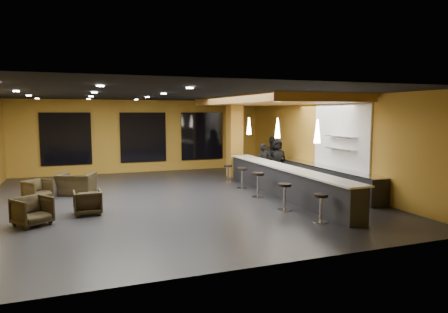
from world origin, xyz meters
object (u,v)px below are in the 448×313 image
object	(u,v)px
pendant_1	(278,128)
staff_a	(264,163)
prep_counter	(324,179)
bar_stool_1	(285,193)
pendant_0	(317,131)
bar_stool_2	(258,182)
bar_stool_4	(228,171)
bar_counter	(284,182)
armchair_c	(38,190)
armchair_b	(88,202)
bar_stool_0	(321,204)
staff_c	(277,160)
staff_b	(274,158)
armchair_d	(76,184)
bar_stool_3	(242,175)
pendant_2	(249,126)
armchair_a	(32,211)
column	(235,138)

from	to	relation	value
pendant_1	staff_a	world-z (taller)	pendant_1
prep_counter	staff_a	size ratio (longest dim) A/B	3.68
bar_stool_1	pendant_0	bearing A→B (deg)	-11.94
bar_stool_2	bar_stool_4	xyz separation A→B (m)	(0.13, 3.22, -0.10)
bar_counter	pendant_1	size ratio (longest dim) A/B	11.43
armchair_c	armchair_b	bearing A→B (deg)	-99.13
staff_a	bar_stool_2	distance (m)	3.03
armchair_b	bar_stool_0	size ratio (longest dim) A/B	1.01
bar_counter	staff_c	bearing A→B (deg)	66.09
bar_stool_4	bar_stool_0	bearing A→B (deg)	-88.94
staff_b	bar_stool_0	distance (m)	6.93
armchair_d	bar_stool_1	world-z (taller)	bar_stool_1
staff_a	bar_stool_4	size ratio (longest dim) A/B	2.28
staff_b	bar_stool_3	bearing A→B (deg)	-144.06
bar_stool_0	armchair_c	bearing A→B (deg)	142.68
staff_b	bar_stool_3	world-z (taller)	staff_b
bar_stool_1	armchair_c	bearing A→B (deg)	149.81
staff_c	bar_stool_1	xyz separation A→B (m)	(-2.35, -4.97, -0.36)
bar_stool_0	staff_b	bearing A→B (deg)	73.02
pendant_2	armchair_a	world-z (taller)	pendant_2
pendant_0	pendant_1	distance (m)	2.50
staff_b	armchair_c	world-z (taller)	staff_b
pendant_1	pendant_2	bearing A→B (deg)	90.00
armchair_b	bar_stool_1	xyz separation A→B (m)	(5.50, -1.54, 0.17)
armchair_a	bar_stool_0	world-z (taller)	bar_stool_0
armchair_c	bar_stool_3	bearing A→B (deg)	-43.77
pendant_2	armchair_b	world-z (taller)	pendant_2
staff_a	bar_stool_2	size ratio (longest dim) A/B	1.88
pendant_2	bar_stool_3	distance (m)	2.34
bar_stool_2	bar_stool_3	size ratio (longest dim) A/B	1.08
armchair_d	bar_stool_3	world-z (taller)	bar_stool_3
bar_stool_1	staff_c	bearing A→B (deg)	64.67
pendant_0	armchair_c	xyz separation A→B (m)	(-7.96, 4.28, -2.01)
column	bar_stool_0	distance (m)	8.00
prep_counter	staff_b	bearing A→B (deg)	103.05
armchair_b	bar_stool_3	world-z (taller)	bar_stool_3
bar_counter	staff_c	xyz separation A→B (m)	(1.41, 3.17, 0.38)
pendant_2	armchair_d	bearing A→B (deg)	-178.31
bar_counter	bar_stool_2	xyz separation A→B (m)	(-0.93, 0.10, 0.06)
staff_a	staff_b	bearing A→B (deg)	31.83
column	bar_stool_0	size ratio (longest dim) A/B	4.60
armchair_a	bar_stool_3	size ratio (longest dim) A/B	1.02
staff_c	bar_stool_0	world-z (taller)	staff_c
pendant_1	bar_stool_1	bearing A→B (deg)	-112.39
armchair_d	bar_stool_2	bearing A→B (deg)	175.29
prep_counter	bar_stool_3	distance (m)	3.08
pendant_0	staff_a	world-z (taller)	pendant_0
staff_a	pendant_1	bearing A→B (deg)	-110.07
pendant_1	bar_stool_1	xyz separation A→B (m)	(-0.95, -2.30, -1.83)
pendant_2	armchair_a	xyz separation A→B (m)	(-7.82, -3.95, -1.98)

